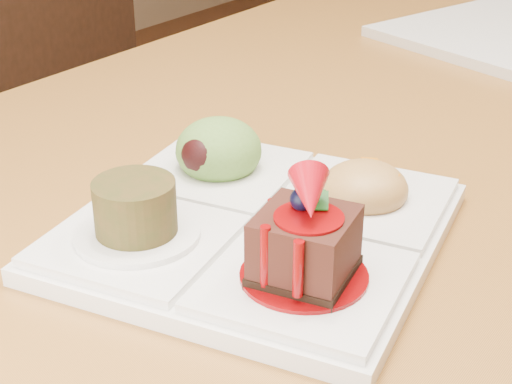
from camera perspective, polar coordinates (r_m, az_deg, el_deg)
The scene contains 2 objects.
chair_left at distance 1.32m, azimuth -9.69°, elevation 7.73°, with size 0.57×0.57×1.03m.
sampler_plate at distance 0.52m, azimuth -0.01°, elevation -1.46°, with size 0.27×0.27×0.09m.
Camera 1 is at (0.14, -1.01, 1.01)m, focal length 55.00 mm.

